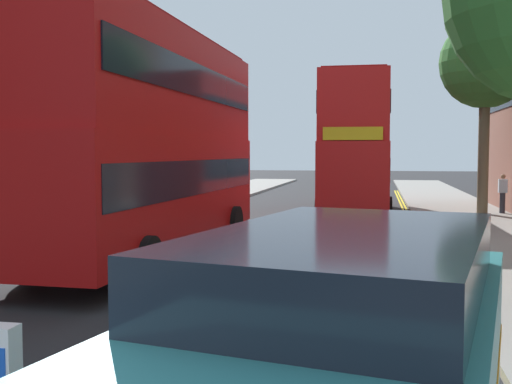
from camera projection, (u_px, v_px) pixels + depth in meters
The scene contains 8 objects.
sidewalk_right at pixel (503, 246), 16.92m from camera, with size 4.00×80.00×0.14m, color gray.
sidewalk_left at pixel (72, 234), 19.46m from camera, with size 4.00×80.00×0.14m, color gray.
kerb_line_outer at pixel (431, 258), 15.38m from camera, with size 0.10×56.00×0.01m, color yellow.
kerb_line_inner at pixel (424, 257), 15.41m from camera, with size 0.10×56.00×0.01m, color yellow.
double_decker_bus_away at pixel (152, 137), 15.22m from camera, with size 2.99×10.86×5.64m.
double_decker_bus_oncoming at pixel (356, 144), 25.80m from camera, with size 2.92×10.84×5.64m.
pedestrian_far at pixel (503, 193), 25.30m from camera, with size 0.34×0.22×1.62m.
street_tree_near at pixel (486, 64), 24.74m from camera, with size 3.68×3.68×7.99m.
Camera 1 is at (3.06, -1.81, 2.64)m, focal length 42.86 mm.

